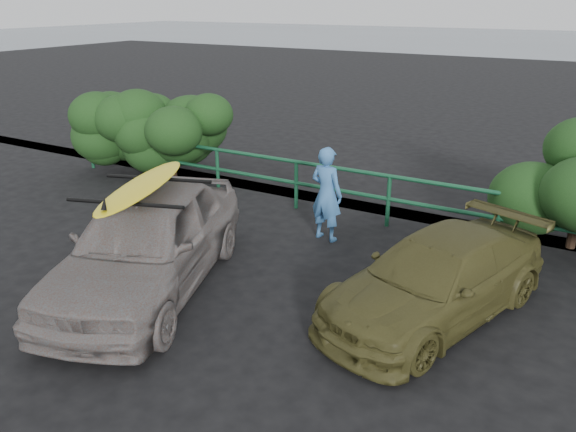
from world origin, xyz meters
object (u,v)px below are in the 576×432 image
guardrail (340,192)px  surfboard (142,186)px  olive_vehicle (436,278)px  man (327,194)px  sedan (148,241)px

guardrail → surfboard: size_ratio=5.41×
guardrail → surfboard: 4.43m
olive_vehicle → man: 2.96m
surfboard → olive_vehicle: bearing=0.3°
man → surfboard: 3.40m
guardrail → olive_vehicle: olive_vehicle is taller
olive_vehicle → surfboard: surfboard is taller
guardrail → sedan: size_ratio=3.12×
sedan → man: 3.32m
olive_vehicle → surfboard: 4.29m
guardrail → man: size_ratio=8.15×
sedan → olive_vehicle: size_ratio=1.16×
man → surfboard: man is taller
surfboard → man: bearing=45.1°
sedan → olive_vehicle: bearing=0.3°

